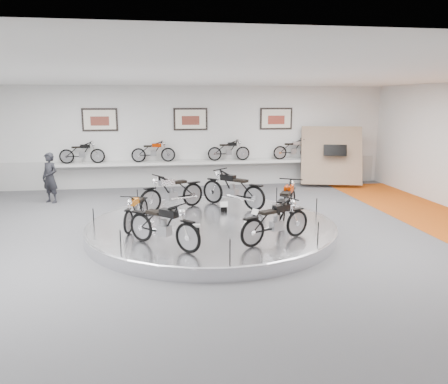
{
  "coord_description": "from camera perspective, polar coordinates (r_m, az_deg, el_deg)",
  "views": [
    {
      "loc": [
        -1.31,
        -10.57,
        3.4
      ],
      "look_at": [
        0.38,
        0.6,
        1.04
      ],
      "focal_mm": 35.0,
      "sensor_mm": 36.0,
      "label": 1
    }
  ],
  "objects": [
    {
      "name": "floor",
      "position": [
        11.18,
        -1.48,
        -5.92
      ],
      "size": [
        16.0,
        16.0,
        0.0
      ],
      "primitive_type": "plane",
      "color": "#4D4D4F",
      "rests_on": "ground"
    },
    {
      "name": "ceiling",
      "position": [
        10.67,
        -1.6,
        15.0
      ],
      "size": [
        16.0,
        16.0,
        0.0
      ],
      "primitive_type": "plane",
      "rotation": [
        3.14,
        0.0,
        0.0
      ],
      "color": "white",
      "rests_on": "wall_back"
    },
    {
      "name": "shelf_bike_d",
      "position": [
        18.24,
        9.07,
        5.39
      ],
      "size": [
        1.22,
        0.43,
        0.73
      ],
      "primitive_type": null,
      "color": "#ACACB1",
      "rests_on": "shelf"
    },
    {
      "name": "bike_c",
      "position": [
        11.11,
        -11.39,
        -2.33
      ],
      "size": [
        0.92,
        1.57,
        0.87
      ],
      "primitive_type": null,
      "rotation": [
        0.0,
        0.0,
        4.43
      ],
      "color": "#BF6114",
      "rests_on": "display_platform"
    },
    {
      "name": "wall_back",
      "position": [
        17.68,
        -4.36,
        7.2
      ],
      "size": [
        16.0,
        0.0,
        16.0
      ],
      "primitive_type": "plane",
      "rotation": [
        1.57,
        0.0,
        0.0
      ],
      "color": "silver",
      "rests_on": "floor"
    },
    {
      "name": "dado_band",
      "position": [
        17.83,
        -4.29,
        2.55
      ],
      "size": [
        15.68,
        0.04,
        1.1
      ],
      "primitive_type": "cube",
      "color": "#BCBCBA",
      "rests_on": "floor"
    },
    {
      "name": "wall_front",
      "position": [
        4.05,
        10.93,
        -8.63
      ],
      "size": [
        16.0,
        0.0,
        16.0
      ],
      "primitive_type": "plane",
      "rotation": [
        -1.57,
        0.0,
        0.0
      ],
      "color": "silver",
      "rests_on": "floor"
    },
    {
      "name": "poster_right",
      "position": [
        18.19,
        6.82,
        9.49
      ],
      "size": [
        1.35,
        0.06,
        0.88
      ],
      "primitive_type": "cube",
      "color": "white",
      "rests_on": "wall_back"
    },
    {
      "name": "poster_center",
      "position": [
        17.6,
        -4.39,
        9.47
      ],
      "size": [
        1.35,
        0.06,
        0.88
      ],
      "primitive_type": "cube",
      "color": "white",
      "rests_on": "wall_back"
    },
    {
      "name": "shelf_bike_b",
      "position": [
        17.39,
        -9.21,
        5.07
      ],
      "size": [
        1.22,
        0.43,
        0.73
      ],
      "primitive_type": null,
      "color": "#9A2300",
      "rests_on": "shelf"
    },
    {
      "name": "poster_left",
      "position": [
        17.68,
        -15.92,
        9.07
      ],
      "size": [
        1.35,
        0.06,
        0.88
      ],
      "primitive_type": "cube",
      "color": "white",
      "rests_on": "wall_back"
    },
    {
      "name": "shelf",
      "position": [
        17.49,
        -4.24,
        3.86
      ],
      "size": [
        11.0,
        0.55,
        0.1
      ],
      "primitive_type": "cube",
      "color": "silver",
      "rests_on": "wall_back"
    },
    {
      "name": "platform_rim",
      "position": [
        11.39,
        -1.67,
        -4.17
      ],
      "size": [
        6.4,
        6.4,
        0.1
      ],
      "primitive_type": "torus",
      "color": "#B2B2BA",
      "rests_on": "display_platform"
    },
    {
      "name": "shelf_bike_c",
      "position": [
        17.61,
        0.63,
        5.31
      ],
      "size": [
        1.22,
        0.43,
        0.73
      ],
      "primitive_type": null,
      "color": "black",
      "rests_on": "shelf"
    },
    {
      "name": "bike_d",
      "position": [
        9.47,
        -7.91,
        -4.26
      ],
      "size": [
        1.65,
        1.6,
        1.0
      ],
      "primitive_type": null,
      "rotation": [
        0.0,
        0.0,
        5.53
      ],
      "color": "black",
      "rests_on": "display_platform"
    },
    {
      "name": "bike_e",
      "position": [
        9.81,
        6.77,
        -3.76
      ],
      "size": [
        1.74,
        1.25,
        0.97
      ],
      "primitive_type": null,
      "rotation": [
        0.0,
        0.0,
        6.74
      ],
      "color": "black",
      "rests_on": "display_platform"
    },
    {
      "name": "bike_b",
      "position": [
        12.67,
        -6.8,
        0.03
      ],
      "size": [
        1.89,
        1.49,
        1.07
      ],
      "primitive_type": null,
      "rotation": [
        0.0,
        0.0,
        3.68
      ],
      "color": "#ACACB1",
      "rests_on": "display_platform"
    },
    {
      "name": "display_panel",
      "position": [
        18.17,
        13.85,
        4.64
      ],
      "size": [
        2.56,
        1.52,
        2.3
      ],
      "primitive_type": "cube",
      "rotation": [
        -0.35,
        0.0,
        -0.26
      ],
      "color": "#967963",
      "rests_on": "floor"
    },
    {
      "name": "shelf_bike_a",
      "position": [
        17.62,
        -18.05,
        4.74
      ],
      "size": [
        1.22,
        0.43,
        0.73
      ],
      "primitive_type": null,
      "color": "black",
      "rests_on": "shelf"
    },
    {
      "name": "display_platform",
      "position": [
        11.42,
        -1.67,
        -4.75
      ],
      "size": [
        6.4,
        6.4,
        0.3
      ],
      "primitive_type": "cylinder",
      "color": "silver",
      "rests_on": "floor"
    },
    {
      "name": "visitor",
      "position": [
        15.92,
        -21.77,
        1.74
      ],
      "size": [
        0.75,
        0.69,
        1.71
      ],
      "primitive_type": "imported",
      "rotation": [
        0.0,
        0.0,
        -0.59
      ],
      "color": "black",
      "rests_on": "floor"
    },
    {
      "name": "bike_f",
      "position": [
        11.5,
        8.25,
        -1.22
      ],
      "size": [
        1.42,
        1.91,
        1.07
      ],
      "primitive_type": null,
      "rotation": [
        0.0,
        0.0,
        7.37
      ],
      "color": "#9A2300",
      "rests_on": "display_platform"
    },
    {
      "name": "bike_a",
      "position": [
        12.94,
        1.18,
        0.45
      ],
      "size": [
        1.82,
        1.82,
        1.12
      ],
      "primitive_type": null,
      "rotation": [
        0.0,
        0.0,
        2.35
      ],
      "color": "black",
      "rests_on": "display_platform"
    }
  ]
}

